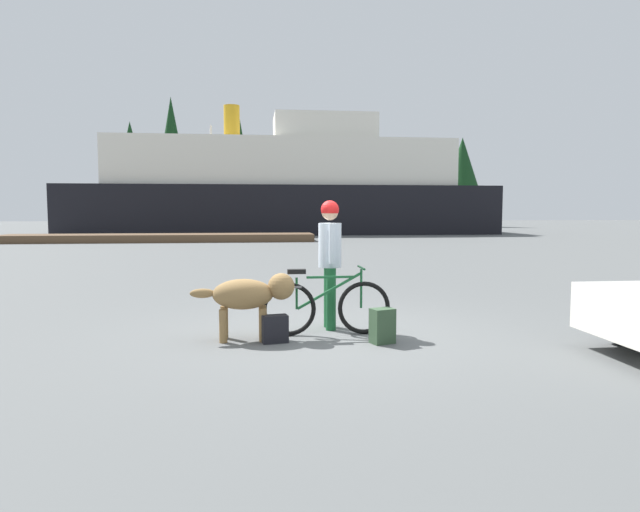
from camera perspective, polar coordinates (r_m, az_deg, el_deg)
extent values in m
plane|color=#595B5B|center=(7.52, 1.23, -8.01)|extent=(160.00, 160.00, 0.00)
torus|color=black|center=(7.47, 4.54, -5.32)|extent=(0.71, 0.06, 0.71)
torus|color=black|center=(7.34, -3.19, -5.49)|extent=(0.71, 0.06, 0.71)
cube|color=#19592D|center=(7.34, 1.10, -2.18)|extent=(0.64, 0.03, 0.03)
cube|color=#19592D|center=(7.36, 0.94, -3.61)|extent=(0.86, 0.03, 0.49)
cylinder|color=#19592D|center=(7.32, -2.42, -3.86)|extent=(0.03, 0.03, 0.42)
cylinder|color=#19592D|center=(7.42, 4.25, -3.36)|extent=(0.03, 0.03, 0.52)
cube|color=black|center=(7.28, -2.42, -1.60)|extent=(0.24, 0.10, 0.06)
cylinder|color=#19592D|center=(7.39, 4.27, -1.21)|extent=(0.03, 0.44, 0.03)
cube|color=slate|center=(7.30, -3.36, -3.18)|extent=(0.36, 0.14, 0.02)
cylinder|color=#19592D|center=(7.89, 0.91, -4.20)|extent=(0.14, 0.14, 0.87)
cylinder|color=#19592D|center=(7.67, 1.12, -4.46)|extent=(0.14, 0.14, 0.87)
cylinder|color=silver|center=(7.70, 1.02, 1.11)|extent=(0.32, 0.32, 0.61)
cylinder|color=silver|center=(7.91, 0.81, 1.47)|extent=(0.09, 0.09, 0.54)
cylinder|color=silver|center=(7.48, 1.25, 1.28)|extent=(0.09, 0.09, 0.54)
sphere|color=tan|center=(7.68, 1.03, 4.57)|extent=(0.23, 0.23, 0.23)
sphere|color=red|center=(7.68, 1.03, 4.79)|extent=(0.25, 0.25, 0.25)
ellipsoid|color=olive|center=(7.14, -7.92, -3.91)|extent=(0.77, 0.46, 0.39)
sphere|color=olive|center=(7.13, -4.01, -3.14)|extent=(0.34, 0.34, 0.34)
ellipsoid|color=olive|center=(7.17, -11.99, -3.77)|extent=(0.32, 0.12, 0.12)
cylinder|color=olive|center=(7.33, -5.91, -6.69)|extent=(0.10, 0.10, 0.42)
cylinder|color=olive|center=(7.08, -5.89, -7.09)|extent=(0.10, 0.10, 0.42)
cylinder|color=olive|center=(7.34, -9.81, -6.72)|extent=(0.10, 0.10, 0.42)
cylinder|color=olive|center=(7.09, -9.92, -7.12)|extent=(0.10, 0.10, 0.42)
cube|color=#334C33|center=(7.01, 6.43, -7.15)|extent=(0.33, 0.28, 0.44)
cube|color=black|center=(7.03, -4.67, -7.48)|extent=(0.35, 0.23, 0.35)
cylinder|color=black|center=(7.84, 29.08, -5.70)|extent=(0.64, 0.22, 0.64)
cube|color=brown|center=(30.33, -16.05, 1.80)|extent=(16.01, 2.45, 0.40)
cube|color=black|center=(39.71, -3.84, 4.72)|extent=(29.33, 7.48, 3.31)
cube|color=silver|center=(39.84, -3.87, 9.40)|extent=(23.47, 6.28, 3.20)
cube|color=silver|center=(40.37, 0.38, 12.92)|extent=(7.04, 4.49, 1.80)
cylinder|color=#BF8C19|center=(40.14, -9.05, 13.34)|extent=(1.10, 1.10, 2.40)
ellipsoid|color=navy|center=(40.89, -11.02, 2.96)|extent=(7.49, 2.10, 0.90)
cylinder|color=#B2B2B7|center=(40.96, -11.11, 8.34)|extent=(0.14, 0.14, 6.80)
cylinder|color=#B2B2B7|center=(40.98, -12.63, 5.24)|extent=(3.37, 0.10, 0.10)
cylinder|color=#4C331E|center=(57.16, -18.75, 4.35)|extent=(0.44, 0.44, 3.05)
cone|color=#143819|center=(57.37, -18.89, 9.44)|extent=(3.45, 3.45, 7.14)
cylinder|color=#4C331E|center=(56.86, -8.31, 4.29)|extent=(0.41, 0.41, 2.54)
cone|color=#143819|center=(57.12, -8.38, 10.20)|extent=(3.15, 3.15, 9.22)
cylinder|color=#4C331E|center=(57.89, 14.30, 4.23)|extent=(0.39, 0.39, 2.59)
cone|color=#143819|center=(58.03, 14.39, 8.63)|extent=(4.17, 4.17, 6.31)
cylinder|color=#4C331E|center=(59.67, -14.87, 4.55)|extent=(0.40, 0.40, 3.26)
cone|color=#143819|center=(60.03, -15.00, 10.87)|extent=(3.56, 3.56, 9.97)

